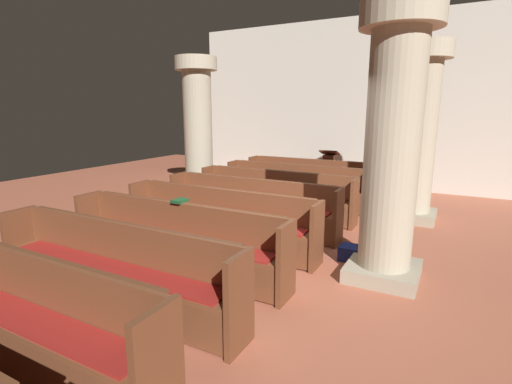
{
  "coord_description": "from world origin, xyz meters",
  "views": [
    {
      "loc": [
        2.33,
        -4.61,
        2.11
      ],
      "look_at": [
        -0.6,
        0.89,
        0.75
      ],
      "focal_mm": 26.6,
      "sensor_mm": 36.0,
      "label": 1
    }
  ],
  "objects_px": {
    "pew_row_0": "(310,177)",
    "pew_row_2": "(275,193)",
    "pew_row_1": "(295,184)",
    "hymn_book": "(180,201)",
    "pew_row_6": "(113,265)",
    "lectern": "(329,174)",
    "pillar_far_side": "(198,126)",
    "kneeler_box_red": "(379,204)",
    "kneeler_box_navy": "(352,253)",
    "pew_row_3": "(251,204)",
    "pillar_aisle_rear": "(392,143)",
    "pew_row_5": "(175,237)",
    "pew_row_4": "(218,218)",
    "pew_row_7": "(15,308)",
    "pillar_aisle_side": "(418,131)"
  },
  "relations": [
    {
      "from": "pillar_aisle_rear",
      "to": "pew_row_6",
      "type": "bearing_deg",
      "value": -138.8
    },
    {
      "from": "pew_row_1",
      "to": "kneeler_box_red",
      "type": "height_order",
      "value": "pew_row_1"
    },
    {
      "from": "pew_row_0",
      "to": "pew_row_6",
      "type": "bearing_deg",
      "value": -90.0
    },
    {
      "from": "pillar_far_side",
      "to": "lectern",
      "type": "bearing_deg",
      "value": 40.69
    },
    {
      "from": "hymn_book",
      "to": "pew_row_0",
      "type": "bearing_deg",
      "value": 89.38
    },
    {
      "from": "pillar_aisle_rear",
      "to": "hymn_book",
      "type": "relative_size",
      "value": 15.78
    },
    {
      "from": "pew_row_0",
      "to": "pew_row_6",
      "type": "relative_size",
      "value": 1.0
    },
    {
      "from": "pew_row_2",
      "to": "pew_row_5",
      "type": "height_order",
      "value": "same"
    },
    {
      "from": "pew_row_3",
      "to": "pew_row_6",
      "type": "bearing_deg",
      "value": -90.0
    },
    {
      "from": "pillar_far_side",
      "to": "pillar_aisle_rear",
      "type": "relative_size",
      "value": 1.0
    },
    {
      "from": "pew_row_5",
      "to": "kneeler_box_navy",
      "type": "height_order",
      "value": "pew_row_5"
    },
    {
      "from": "kneeler_box_navy",
      "to": "pew_row_2",
      "type": "bearing_deg",
      "value": 141.43
    },
    {
      "from": "pillar_aisle_side",
      "to": "hymn_book",
      "type": "height_order",
      "value": "pillar_aisle_side"
    },
    {
      "from": "pew_row_0",
      "to": "pew_row_2",
      "type": "relative_size",
      "value": 1.0
    },
    {
      "from": "pew_row_0",
      "to": "pew_row_6",
      "type": "xyz_separation_m",
      "value": [
        0.0,
        -6.11,
        0.0
      ]
    },
    {
      "from": "pew_row_6",
      "to": "lectern",
      "type": "xyz_separation_m",
      "value": [
        0.18,
        7.01,
        -0.03
      ]
    },
    {
      "from": "pew_row_0",
      "to": "pew_row_4",
      "type": "distance_m",
      "value": 4.07
    },
    {
      "from": "pew_row_1",
      "to": "pillar_far_side",
      "type": "relative_size",
      "value": 0.98
    },
    {
      "from": "pew_row_4",
      "to": "kneeler_box_navy",
      "type": "height_order",
      "value": "pew_row_4"
    },
    {
      "from": "pew_row_2",
      "to": "hymn_book",
      "type": "height_order",
      "value": "hymn_book"
    },
    {
      "from": "pillar_far_side",
      "to": "pillar_aisle_rear",
      "type": "xyz_separation_m",
      "value": [
        4.82,
        -2.66,
        0.0
      ]
    },
    {
      "from": "pillar_aisle_rear",
      "to": "lectern",
      "type": "relative_size",
      "value": 3.04
    },
    {
      "from": "pew_row_7",
      "to": "pillar_aisle_side",
      "type": "bearing_deg",
      "value": 68.4
    },
    {
      "from": "pillar_aisle_rear",
      "to": "pew_row_5",
      "type": "bearing_deg",
      "value": -155.41
    },
    {
      "from": "pew_row_0",
      "to": "pew_row_3",
      "type": "xyz_separation_m",
      "value": [
        0.0,
        -3.05,
        0.0
      ]
    },
    {
      "from": "pew_row_3",
      "to": "lectern",
      "type": "relative_size",
      "value": 2.98
    },
    {
      "from": "pillar_aisle_rear",
      "to": "lectern",
      "type": "distance_m",
      "value": 5.51
    },
    {
      "from": "pillar_aisle_rear",
      "to": "hymn_book",
      "type": "bearing_deg",
      "value": -159.65
    },
    {
      "from": "pew_row_1",
      "to": "pew_row_4",
      "type": "relative_size",
      "value": 1.0
    },
    {
      "from": "pillar_far_side",
      "to": "kneeler_box_navy",
      "type": "height_order",
      "value": "pillar_far_side"
    },
    {
      "from": "kneeler_box_red",
      "to": "pew_row_0",
      "type": "bearing_deg",
      "value": 164.75
    },
    {
      "from": "pew_row_1",
      "to": "pew_row_5",
      "type": "height_order",
      "value": "same"
    },
    {
      "from": "pew_row_6",
      "to": "kneeler_box_red",
      "type": "bearing_deg",
      "value": 72.77
    },
    {
      "from": "pew_row_4",
      "to": "pew_row_1",
      "type": "bearing_deg",
      "value": 90.0
    },
    {
      "from": "pew_row_6",
      "to": "pillar_aisle_rear",
      "type": "height_order",
      "value": "pillar_aisle_rear"
    },
    {
      "from": "lectern",
      "to": "hymn_book",
      "type": "height_order",
      "value": "lectern"
    },
    {
      "from": "kneeler_box_navy",
      "to": "pew_row_3",
      "type": "bearing_deg",
      "value": 164.6
    },
    {
      "from": "hymn_book",
      "to": "kneeler_box_navy",
      "type": "relative_size",
      "value": 0.58
    },
    {
      "from": "lectern",
      "to": "pillar_far_side",
      "type": "bearing_deg",
      "value": -139.31
    },
    {
      "from": "pew_row_5",
      "to": "kneeler_box_red",
      "type": "bearing_deg",
      "value": 69.27
    },
    {
      "from": "kneeler_box_navy",
      "to": "kneeler_box_red",
      "type": "xyz_separation_m",
      "value": [
        -0.2,
        3.11,
        0.01
      ]
    },
    {
      "from": "pew_row_1",
      "to": "hymn_book",
      "type": "xyz_separation_m",
      "value": [
        -0.05,
        -3.88,
        0.44
      ]
    },
    {
      "from": "kneeler_box_red",
      "to": "lectern",
      "type": "bearing_deg",
      "value": 138.61
    },
    {
      "from": "pew_row_5",
      "to": "kneeler_box_navy",
      "type": "xyz_separation_m",
      "value": [
        1.95,
        1.5,
        -0.38
      ]
    },
    {
      "from": "pillar_far_side",
      "to": "kneeler_box_red",
      "type": "height_order",
      "value": "pillar_far_side"
    },
    {
      "from": "pew_row_5",
      "to": "pew_row_3",
      "type": "bearing_deg",
      "value": 90.0
    },
    {
      "from": "pew_row_5",
      "to": "lectern",
      "type": "height_order",
      "value": "lectern"
    },
    {
      "from": "pew_row_0",
      "to": "pew_row_2",
      "type": "distance_m",
      "value": 2.04
    },
    {
      "from": "pew_row_5",
      "to": "pillar_far_side",
      "type": "distance_m",
      "value": 4.63
    },
    {
      "from": "pew_row_1",
      "to": "pillar_far_side",
      "type": "height_order",
      "value": "pillar_far_side"
    }
  ]
}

